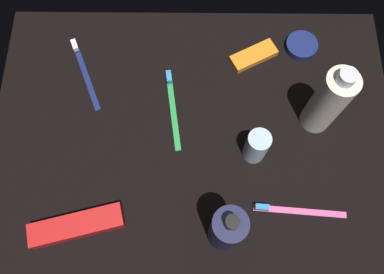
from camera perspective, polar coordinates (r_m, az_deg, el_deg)
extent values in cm
cube|color=black|center=(81.57, 0.00, -0.85)|extent=(84.00, 64.00, 1.20)
cylinder|color=#1D1E42|center=(68.80, 4.84, -13.36)|extent=(5.79, 5.79, 16.97)
cylinder|color=black|center=(59.02, 5.62, -12.31)|extent=(2.20, 2.20, 2.80)
cylinder|color=silver|center=(78.99, 19.02, 4.82)|extent=(6.21, 6.21, 17.53)
cylinder|color=silver|center=(70.70, 21.50, 8.09)|extent=(3.20, 3.20, 2.20)
cylinder|color=silver|center=(76.97, 9.21, -1.36)|extent=(4.49, 4.49, 8.96)
cube|color=green|center=(83.19, -2.91, 3.91)|extent=(3.70, 17.99, 0.90)
cube|color=#338CCC|center=(85.55, -3.52, 8.76)|extent=(1.45, 2.73, 1.20)
cube|color=navy|center=(89.90, -15.34, 8.68)|extent=(8.01, 17.08, 0.90)
cube|color=white|center=(93.22, -16.83, 12.69)|extent=(2.01, 2.82, 1.20)
cube|color=#E55999|center=(79.85, 15.28, -10.39)|extent=(18.04, 2.53, 0.90)
cube|color=#338CCC|center=(77.32, 10.00, -10.03)|extent=(2.67, 1.29, 1.20)
cube|color=red|center=(78.70, -16.57, -12.29)|extent=(18.14, 8.61, 3.20)
cube|color=orange|center=(89.89, 8.83, 11.62)|extent=(11.07, 8.36, 1.50)
cylinder|color=navy|center=(93.41, 15.53, 12.70)|extent=(7.08, 7.08, 1.64)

